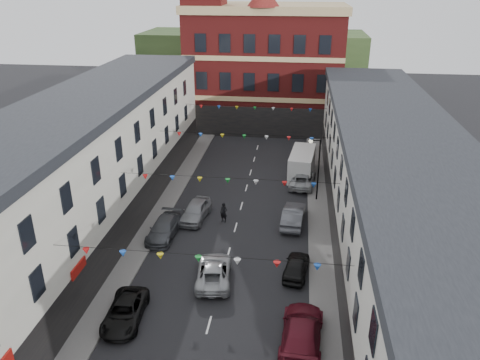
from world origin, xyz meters
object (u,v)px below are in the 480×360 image
at_px(white_van, 302,164).
at_px(car_left_d, 164,229).
at_px(car_right_e, 294,215).
at_px(car_right_f, 303,179).
at_px(car_left_e, 196,210).
at_px(pedestrian, 224,213).
at_px(car_right_c, 302,332).
at_px(car_left_c, 125,312).
at_px(street_lamp, 316,161).
at_px(car_right_d, 296,266).
at_px(moving_car, 214,271).

bearing_deg(white_van, car_left_d, -121.74).
bearing_deg(car_left_d, car_right_e, 20.33).
height_order(car_left_d, car_right_f, car_left_d).
relative_size(car_left_d, car_right_e, 1.00).
relative_size(car_left_e, car_right_f, 0.92).
height_order(car_left_e, pedestrian, pedestrian).
height_order(car_left_e, white_van, white_van).
bearing_deg(car_right_c, car_left_e, -53.20).
xyz_separation_m(car_left_c, car_right_c, (10.59, -0.65, 0.19)).
bearing_deg(car_right_e, car_left_c, 58.95).
xyz_separation_m(street_lamp, car_right_f, (-1.05, 3.31, -3.21)).
distance_m(street_lamp, car_right_f, 4.73).
xyz_separation_m(car_left_d, pedestrian, (4.38, 2.99, 0.17)).
bearing_deg(car_right_e, pedestrian, 9.12).
distance_m(car_right_d, pedestrian, 9.32).
distance_m(car_left_d, car_right_f, 15.88).
height_order(white_van, pedestrian, white_van).
bearing_deg(street_lamp, car_left_d, -145.95).
xyz_separation_m(car_left_e, white_van, (8.98, 10.79, 0.53)).
bearing_deg(car_right_e, car_left_e, 6.08).
height_order(street_lamp, white_van, street_lamp).
relative_size(car_left_e, car_right_c, 0.81).
xyz_separation_m(car_right_e, car_right_f, (0.75, 8.05, -0.11)).
bearing_deg(car_right_e, car_left_d, 23.48).
bearing_deg(street_lamp, moving_car, -117.64).
bearing_deg(car_right_d, car_right_c, 101.21).
height_order(car_right_e, moving_car, car_right_e).
distance_m(car_left_c, car_right_d, 11.88).
xyz_separation_m(street_lamp, white_van, (-1.17, 5.91, -2.59)).
bearing_deg(pedestrian, car_left_c, -89.45).
height_order(car_right_c, car_right_f, car_right_c).
relative_size(moving_car, pedestrian, 2.84).
bearing_deg(car_right_d, street_lamp, -89.00).
bearing_deg(pedestrian, car_right_c, -46.74).
xyz_separation_m(car_left_d, car_left_e, (1.90, 3.26, 0.08)).
height_order(car_left_c, car_right_f, car_right_f).
distance_m(street_lamp, car_right_d, 12.60).
relative_size(car_right_d, white_van, 0.66).
height_order(street_lamp, car_right_f, street_lamp).
xyz_separation_m(car_left_d, moving_car, (5.00, -5.31, -0.01)).
xyz_separation_m(car_right_e, moving_car, (-5.24, -8.72, -0.11)).
bearing_deg(moving_car, car_left_e, -76.77).
bearing_deg(moving_car, car_right_f, -116.35).
bearing_deg(car_right_f, car_left_c, 70.58).
bearing_deg(car_right_e, white_van, -88.29).
xyz_separation_m(car_right_c, car_right_d, (-0.40, 6.76, -0.15)).
bearing_deg(pedestrian, car_left_e, -168.73).
height_order(car_left_c, car_right_e, car_right_e).
bearing_deg(car_left_d, car_left_c, -85.71).
relative_size(car_right_e, pedestrian, 2.76).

